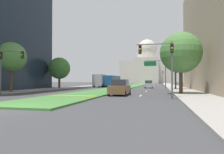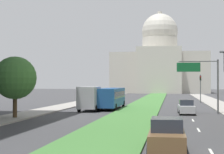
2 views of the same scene
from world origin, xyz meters
name	(u,v)px [view 2 (image 2 of 2)]	position (x,y,z in m)	size (l,w,h in m)	color
ground_plane	(150,101)	(0.00, 66.90, 0.00)	(294.36, 294.36, 0.00)	#3D3D3F
grass_median	(147,103)	(0.00, 60.21, 0.07)	(5.51, 120.42, 0.14)	#427A38
lane_dashes_right	(187,109)	(6.43, 45.41, 0.00)	(0.16, 65.94, 0.01)	silver
sidewalk_left	(74,104)	(-12.10, 53.52, 0.07)	(4.00, 120.42, 0.15)	#9E9991
sidewalk_right	(221,106)	(12.10, 53.52, 0.07)	(4.00, 120.42, 0.15)	#9E9991
capitol_building	(160,64)	(0.00, 132.99, 10.70)	(35.58, 25.47, 30.98)	beige
traffic_light_far_right	(200,85)	(9.60, 61.93, 3.31)	(0.28, 0.35, 5.20)	#515456
overhead_guide_sign	(203,75)	(8.06, 38.00, 4.61)	(4.93, 0.20, 6.50)	#515456
street_tree_left_mid	(15,78)	(-11.60, 28.60, 4.21)	(4.43, 4.43, 6.44)	#4C3823
sedan_lead_stopped	(167,136)	(4.08, 12.99, 0.84)	(2.00, 4.52, 1.79)	brown
sedan_midblock	(186,107)	(6.06, 37.16, 0.80)	(1.95, 4.44, 1.72)	#BCBCC1
sedan_distant	(97,102)	(-6.64, 46.88, 0.79)	(2.03, 4.27, 1.68)	#4C5156
sedan_far_horizon	(111,99)	(-6.39, 57.87, 0.82)	(2.14, 4.32, 1.76)	black
box_truck_delivery	(91,98)	(-6.21, 40.21, 1.68)	(2.40, 6.40, 3.20)	#4C5156
city_bus	(111,97)	(-4.08, 44.22, 1.77)	(2.62, 11.00, 2.95)	#1E4C8C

